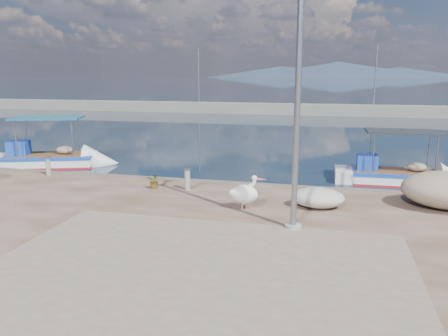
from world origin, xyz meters
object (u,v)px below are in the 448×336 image
at_px(boat_right, 398,178).
at_px(bollard_near, 187,178).
at_px(pelican, 245,194).
at_px(lamp_post, 298,104).
at_px(boat_left, 50,161).

bearing_deg(boat_right, bollard_near, -148.40).
xyz_separation_m(boat_right, bollard_near, (-7.72, -4.99, 0.73)).
height_order(boat_right, bollard_near, boat_right).
relative_size(boat_right, pelican, 4.87).
bearing_deg(bollard_near, lamp_post, -37.31).
distance_m(pelican, bollard_near, 3.00).
xyz_separation_m(boat_left, bollard_near, (8.83, -4.55, 0.71)).
bearing_deg(bollard_near, boat_right, 32.86).
relative_size(boat_left, boat_right, 1.15).
xyz_separation_m(pelican, lamp_post, (1.57, -1.27, 2.80)).
relative_size(boat_right, lamp_post, 0.78).
height_order(pelican, bollard_near, pelican).
xyz_separation_m(boat_left, pelican, (11.25, -6.32, 0.78)).
bearing_deg(boat_left, boat_right, -18.03).
xyz_separation_m(boat_left, boat_right, (16.55, 0.43, -0.02)).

